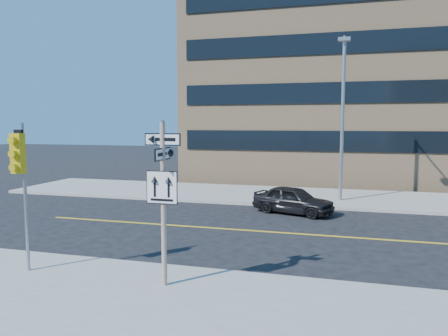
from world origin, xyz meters
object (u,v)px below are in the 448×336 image
(parked_car_a, at_px, (293,200))
(streetlight_a, at_px, (343,111))
(traffic_signal, at_px, (20,166))
(sign_pole, at_px, (163,194))

(parked_car_a, distance_m, streetlight_a, 5.54)
(traffic_signal, distance_m, parked_car_a, 12.17)
(traffic_signal, height_order, streetlight_a, streetlight_a)
(sign_pole, distance_m, traffic_signal, 4.05)
(traffic_signal, xyz_separation_m, streetlight_a, (8.00, 13.42, 1.73))
(traffic_signal, relative_size, streetlight_a, 0.50)
(parked_car_a, relative_size, streetlight_a, 0.47)
(parked_car_a, xyz_separation_m, streetlight_a, (2.04, 3.08, 4.12))
(sign_pole, xyz_separation_m, streetlight_a, (4.00, 13.27, 2.32))
(sign_pole, relative_size, streetlight_a, 0.51)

